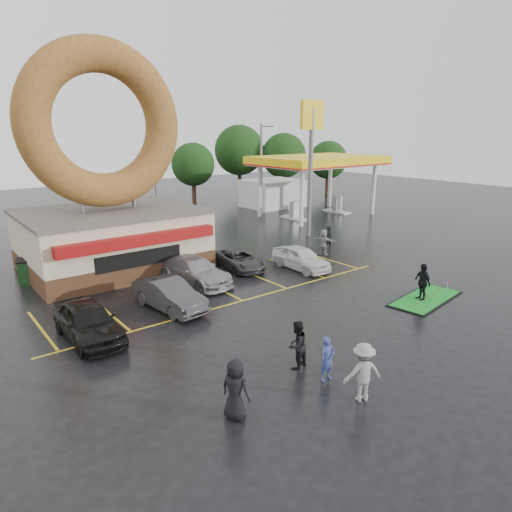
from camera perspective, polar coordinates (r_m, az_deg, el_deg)
ground at (r=20.93m, az=3.92°, el=-8.25°), size 120.00×120.00×0.00m
donut_shop at (r=29.17m, az=-17.94°, el=6.99°), size 10.20×8.70×13.50m
gas_station at (r=48.33m, az=5.22°, el=9.89°), size 12.30×13.65×5.90m
shell_sign at (r=36.82m, az=6.91°, el=13.82°), size 2.20×0.36×10.60m
streetlight_mid at (r=39.12m, az=-12.41°, el=9.86°), size 0.40×2.21×9.00m
streetlight_right at (r=46.37m, az=0.72°, el=11.06°), size 0.40×2.21×9.00m
tree_far_a at (r=58.93m, az=3.48°, el=12.39°), size 5.60×5.60×8.00m
tree_far_b at (r=61.70m, az=9.01°, el=11.77°), size 4.90×4.90×7.00m
tree_far_c at (r=59.53m, az=-2.09°, el=13.07°), size 6.30×6.30×9.00m
tree_far_d at (r=53.57m, az=-7.88°, el=11.26°), size 4.90×4.90×7.00m
car_black at (r=20.23m, az=-20.28°, el=-7.66°), size 1.93×4.68×1.58m
car_dgrey at (r=22.46m, az=-10.77°, el=-4.78°), size 2.09×4.61×1.47m
car_silver at (r=25.92m, az=-7.67°, el=-1.84°), size 2.75×5.36×1.49m
car_grey at (r=28.44m, az=-2.11°, el=-0.47°), size 2.45×4.42×1.17m
car_white at (r=28.47m, az=5.62°, el=-0.23°), size 1.83×4.29×1.45m
person_blue at (r=16.30m, az=8.90°, el=-12.59°), size 0.60×0.41×1.60m
person_blackjkt at (r=16.89m, az=5.12°, el=-10.99°), size 1.01×0.87×1.81m
person_hoodie at (r=15.34m, az=13.21°, el=-13.96°), size 1.46×1.19×1.98m
person_bystander at (r=14.17m, az=-2.61°, el=-16.34°), size 0.92×1.10×1.92m
person_cameraman at (r=24.59m, az=20.08°, el=-3.08°), size 0.86×1.24×1.95m
person_walker_near at (r=31.89m, az=8.43°, el=1.74°), size 1.25×1.73×1.80m
person_walker_far at (r=33.61m, az=9.01°, el=2.32°), size 0.70×0.54×1.69m
dumpster at (r=28.94m, az=-25.79°, el=-1.64°), size 2.03×1.59×1.30m
putting_green at (r=25.10m, az=20.43°, el=-5.01°), size 4.87×2.61×0.58m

